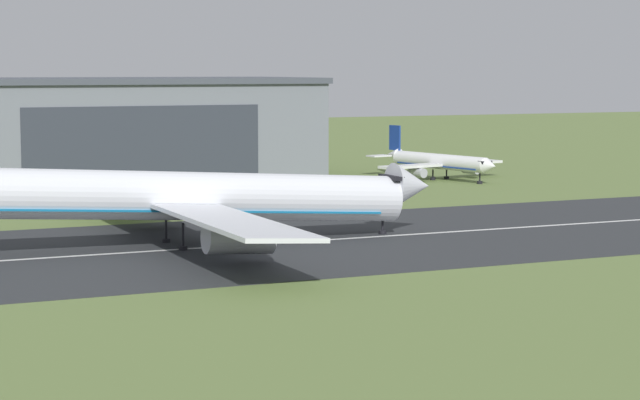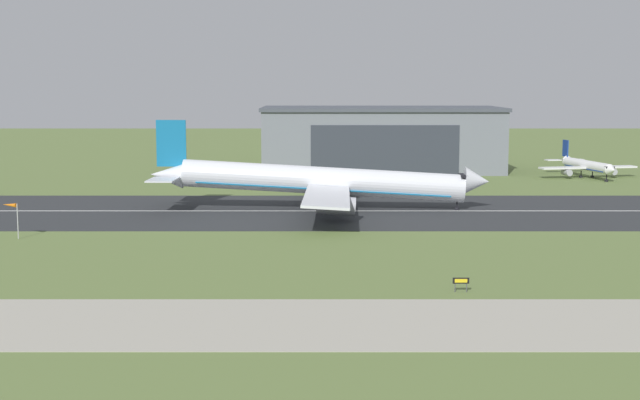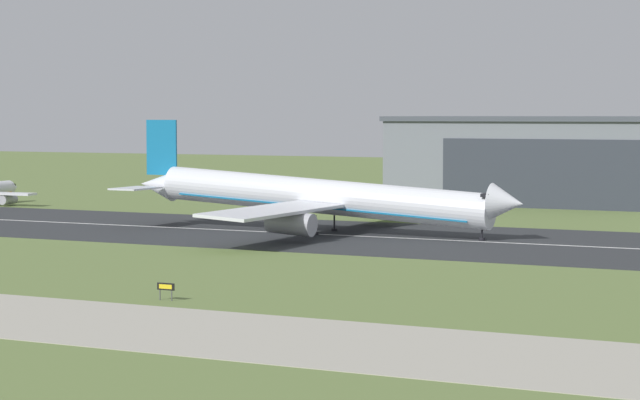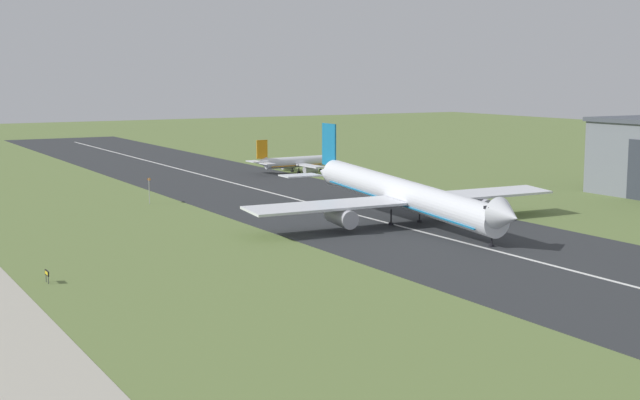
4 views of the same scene
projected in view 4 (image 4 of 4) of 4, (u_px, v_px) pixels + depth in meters
ground_plane at (55, 244)px, 132.94m from camera, size 682.75×682.75×0.00m
runway_strip at (359, 216)px, 159.17m from camera, size 442.75×42.54×0.06m
runway_centreline at (359, 216)px, 159.16m from camera, size 398.47×0.70×0.01m
airplane_landing at (403, 194)px, 150.69m from camera, size 59.61×58.05×15.65m
airplane_parked_west at (295, 162)px, 228.55m from camera, size 22.47×23.48×8.79m
windsock_pole at (149, 180)px, 174.47m from camera, size 2.59×1.52×5.11m
runway_sign at (47, 274)px, 107.97m from camera, size 1.75×0.13×1.56m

